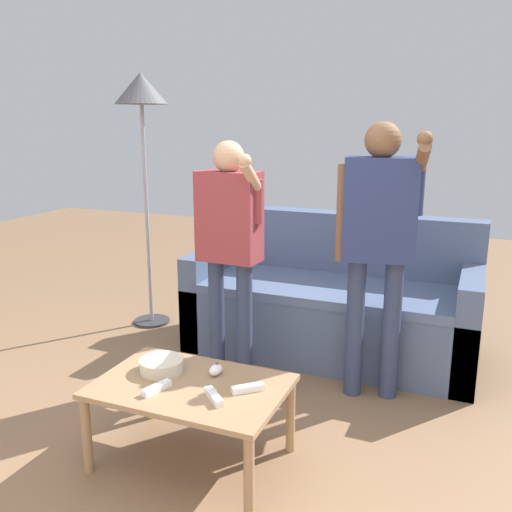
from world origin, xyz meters
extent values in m
plane|color=brown|center=(0.00, 0.00, 0.00)|extent=(12.00, 12.00, 0.00)
cube|color=#475675|center=(0.13, 1.52, 0.22)|extent=(1.90, 0.83, 0.44)
cube|color=#4D5D7E|center=(0.13, 1.46, 0.47)|extent=(1.62, 0.71, 0.06)
cube|color=#475675|center=(0.13, 1.85, 0.68)|extent=(1.90, 0.18, 0.48)
cube|color=#475675|center=(-0.75, 1.52, 0.33)|extent=(0.14, 0.83, 0.66)
cube|color=#475675|center=(1.01, 1.52, 0.33)|extent=(0.14, 0.83, 0.66)
cube|color=#997551|center=(-0.13, 0.04, 0.38)|extent=(0.86, 0.57, 0.03)
cylinder|color=#997551|center=(-0.53, -0.21, 0.18)|extent=(0.04, 0.04, 0.37)
cylinder|color=#997551|center=(0.27, -0.21, 0.18)|extent=(0.04, 0.04, 0.37)
cylinder|color=#997551|center=(-0.53, 0.29, 0.18)|extent=(0.04, 0.04, 0.37)
cylinder|color=#997551|center=(0.27, 0.29, 0.18)|extent=(0.04, 0.04, 0.37)
cylinder|color=beige|center=(-0.32, 0.10, 0.42)|extent=(0.21, 0.21, 0.06)
ellipsoid|color=white|center=(-0.07, 0.17, 0.42)|extent=(0.06, 0.09, 0.05)
cylinder|color=#4C4C51|center=(-0.07, 0.18, 0.44)|extent=(0.02, 0.02, 0.01)
cylinder|color=#2D2D33|center=(-1.32, 1.53, 0.01)|extent=(0.28, 0.28, 0.02)
cylinder|color=gray|center=(-1.32, 1.53, 0.84)|extent=(0.03, 0.03, 1.65)
cone|color=#4C4C51|center=(-1.32, 1.53, 1.78)|extent=(0.38, 0.38, 0.22)
cylinder|color=#2D3856|center=(0.41, 0.98, 0.41)|extent=(0.10, 0.10, 0.81)
cylinder|color=#2D3856|center=(0.61, 1.03, 0.41)|extent=(0.10, 0.10, 0.81)
cube|color=navy|center=(0.51, 1.00, 1.09)|extent=(0.42, 0.28, 0.56)
sphere|color=brown|center=(0.51, 1.00, 1.45)|extent=(0.19, 0.19, 0.19)
cylinder|color=brown|center=(0.32, 0.96, 1.06)|extent=(0.07, 0.07, 0.53)
cylinder|color=navy|center=(0.70, 1.05, 1.20)|extent=(0.07, 0.07, 0.26)
cylinder|color=brown|center=(0.72, 0.98, 1.36)|extent=(0.12, 0.26, 0.20)
sphere|color=brown|center=(0.73, 0.90, 1.47)|extent=(0.08, 0.08, 0.08)
cylinder|color=#2D3856|center=(-0.41, 0.88, 0.38)|extent=(0.09, 0.09, 0.76)
cylinder|color=#2D3856|center=(-0.23, 0.87, 0.38)|extent=(0.09, 0.09, 0.76)
cube|color=brown|center=(-0.32, 0.87, 1.02)|extent=(0.37, 0.20, 0.52)
sphere|color=tan|center=(-0.32, 0.87, 1.36)|extent=(0.18, 0.18, 0.18)
cylinder|color=tan|center=(-0.50, 0.88, 0.99)|extent=(0.07, 0.07, 0.49)
cylinder|color=brown|center=(-0.14, 0.86, 1.12)|extent=(0.07, 0.07, 0.25)
cylinder|color=tan|center=(-0.14, 0.78, 1.26)|extent=(0.07, 0.23, 0.21)
sphere|color=tan|center=(-0.15, 0.70, 1.35)|extent=(0.07, 0.07, 0.07)
cube|color=white|center=(-0.23, -0.08, 0.41)|extent=(0.08, 0.15, 0.03)
cylinder|color=silver|center=(-0.22, -0.05, 0.42)|extent=(0.01, 0.01, 0.00)
cube|color=silver|center=(-0.25, -0.12, 0.42)|extent=(0.02, 0.02, 0.00)
cube|color=white|center=(0.04, -0.05, 0.41)|extent=(0.13, 0.13, 0.03)
cylinder|color=silver|center=(0.02, -0.03, 0.42)|extent=(0.01, 0.01, 0.00)
cube|color=silver|center=(0.07, -0.08, 0.42)|extent=(0.02, 0.02, 0.00)
cube|color=white|center=(0.14, 0.07, 0.41)|extent=(0.13, 0.12, 0.03)
cylinder|color=silver|center=(0.16, 0.09, 0.42)|extent=(0.01, 0.01, 0.00)
cube|color=silver|center=(0.11, 0.04, 0.42)|extent=(0.02, 0.02, 0.00)
camera|label=1|loc=(1.03, -1.97, 1.55)|focal=38.78mm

